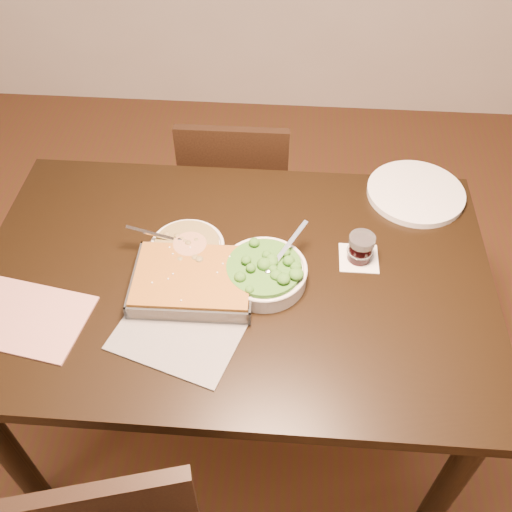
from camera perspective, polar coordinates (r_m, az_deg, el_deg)
ground at (r=2.17m, az=-1.66°, el=-14.79°), size 4.00×4.00×0.00m
table at (r=1.62m, az=-2.16°, el=-3.97°), size 1.40×0.90×0.75m
magazine_a at (r=1.56m, az=-21.76°, el=-5.82°), size 0.32×0.26×0.01m
magazine_b at (r=1.43m, az=-7.84°, el=-7.77°), size 0.35×0.30×0.01m
coaster at (r=1.61m, az=10.22°, el=-0.22°), size 0.11×0.11×0.00m
stew_bowl at (r=1.58m, az=-6.88°, el=0.69°), size 0.23×0.21×0.08m
broccoli_bowl at (r=1.51m, az=0.81°, el=-1.64°), size 0.23×0.24×0.09m
baking_dish at (r=1.50m, az=-6.29°, el=-2.53°), size 0.32×0.24×0.06m
wine_tumbler at (r=1.58m, az=10.43°, el=0.84°), size 0.07×0.07×0.08m
dinner_plate at (r=1.83m, az=15.68°, el=6.11°), size 0.30×0.30×0.02m
chair_far at (r=2.22m, az=-1.95°, el=6.38°), size 0.39×0.39×0.82m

